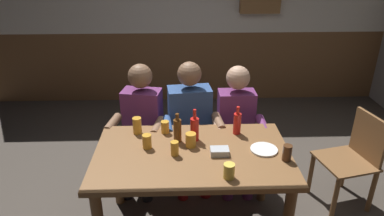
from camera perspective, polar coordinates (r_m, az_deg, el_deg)
ground_plane at (r=3.30m, az=-0.06°, el=-17.20°), size 7.07×7.07×0.00m
back_wall_wainscot at (r=5.40m, az=-1.04°, el=6.85°), size 5.89×0.12×1.05m
dining_table at (r=2.76m, az=0.05°, el=-9.38°), size 1.50×0.91×0.77m
person_0 at (r=3.35m, az=-8.35°, el=-2.36°), size 0.54×0.56×1.24m
person_1 at (r=3.33m, az=-0.26°, el=-2.01°), size 0.57×0.56×1.26m
person_2 at (r=3.37m, az=7.33°, el=-2.44°), size 0.49×0.52×1.21m
chair_empty_near_left at (r=3.50m, az=24.81°, el=-7.35°), size 0.53×0.53×0.88m
condiment_caddy at (r=2.67m, az=4.52°, el=-7.08°), size 0.14×0.10×0.05m
plate_0 at (r=2.78m, az=11.66°, el=-6.65°), size 0.21×0.21×0.01m
bottle_0 at (r=2.80m, az=-2.39°, el=-3.60°), size 0.06×0.06×0.25m
bottle_1 at (r=2.81m, az=0.42°, el=-3.36°), size 0.07×0.07×0.27m
bottle_2 at (r=2.93m, az=7.38°, el=-2.42°), size 0.06×0.06×0.25m
pint_glass_0 at (r=2.67m, az=15.25°, el=-7.08°), size 0.07×0.07×0.13m
pint_glass_1 at (r=2.75m, az=-7.36°, el=-5.43°), size 0.07×0.07×0.11m
pint_glass_2 at (r=2.42m, az=6.06°, el=-10.18°), size 0.08×0.08×0.11m
pint_glass_3 at (r=2.64m, az=-2.85°, el=-6.61°), size 0.06×0.06×0.12m
pint_glass_4 at (r=2.95m, az=-4.41°, el=-3.12°), size 0.07×0.07×0.11m
pint_glass_5 at (r=2.96m, az=-8.93°, el=-2.86°), size 0.07×0.07×0.14m
pint_glass_6 at (r=2.75m, az=-0.20°, el=-5.24°), size 0.08×0.08×0.11m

